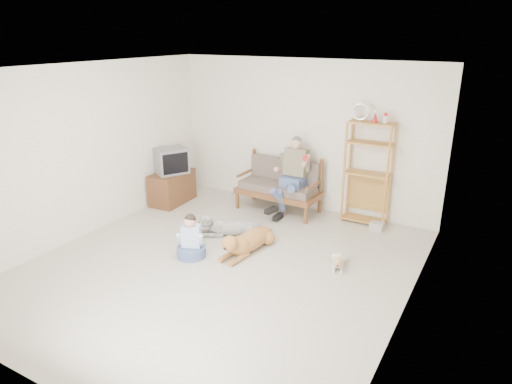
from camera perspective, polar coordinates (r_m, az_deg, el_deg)
The scene contains 17 objects.
floor at distance 6.54m, azimuth -4.50°, elevation -9.18°, with size 5.50×5.50×0.00m, color silver.
ceiling at distance 5.76m, azimuth -5.22°, elevation 15.10°, with size 5.50×5.50×0.00m, color silver.
wall_back at distance 8.35m, azimuth 5.90°, elevation 7.05°, with size 5.00×5.00×0.00m, color silver.
wall_front at distance 4.21m, azimuth -26.52°, elevation -7.75°, with size 5.00×5.00×0.00m, color silver.
wall_left at distance 7.67m, azimuth -20.54°, elevation 4.79°, with size 5.50×5.50×0.00m, color silver.
wall_right at distance 5.11m, azimuth 19.06°, elevation -2.05°, with size 5.50×5.50×0.00m, color silver.
loveseat at distance 8.35m, azimuth 3.03°, elevation 0.96°, with size 1.52×0.74×0.95m.
man at distance 8.01m, azimuth 4.15°, elevation 1.36°, with size 0.54×0.77×1.24m.
etagere at distance 7.87m, azimuth 13.75°, elevation 2.41°, with size 0.78×0.34×2.05m.
book_stack at distance 7.86m, azimuth 14.86°, elevation -4.17°, with size 0.21×0.16×0.14m, color beige.
tv_stand at distance 8.90m, azimuth -10.46°, elevation 0.58°, with size 0.55×0.93×0.60m.
crt_tv at distance 8.71m, azimuth -10.55°, elevation 3.87°, with size 0.68×0.72×0.47m.
wall_outlet at distance 9.17m, azimuth -1.52°, elevation 1.48°, with size 0.12×0.02×0.08m, color silver.
golden_retriever at distance 6.84m, azimuth -1.16°, elevation -6.21°, with size 0.43×1.35×0.41m.
shaggy_dog at distance 7.41m, azimuth -3.48°, elevation -4.31°, with size 1.05×0.75×0.36m.
terrier at distance 6.55m, azimuth 10.29°, elevation -8.48°, with size 0.27×0.59×0.23m.
child at distance 6.74m, azimuth -8.11°, elevation -6.14°, with size 0.42×0.42×0.67m.
Camera 1 is at (3.27, -4.73, 3.13)m, focal length 32.00 mm.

